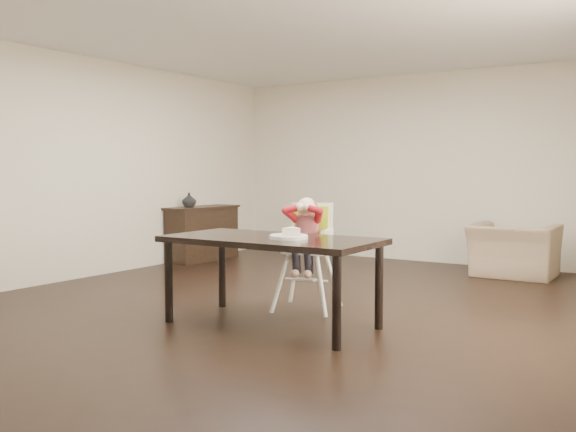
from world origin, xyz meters
name	(u,v)px	position (x,y,z in m)	size (l,w,h in m)	color
ground	(296,303)	(0.00, 0.00, 0.00)	(7.00, 7.00, 0.00)	black
room_walls	(296,114)	(0.00, 0.00, 1.86)	(6.02, 7.02, 2.71)	beige
dining_table	(271,247)	(0.30, -0.89, 0.67)	(1.80, 0.90, 0.75)	black
high_chair	(308,230)	(0.23, -0.16, 0.75)	(0.53, 0.53, 1.06)	white
plate	(290,235)	(0.50, -0.91, 0.78)	(0.34, 0.34, 0.09)	white
armchair	(514,242)	(1.44, 2.80, 0.44)	(1.00, 0.65, 0.87)	#9F8565
sideboard	(202,233)	(-2.78, 1.89, 0.40)	(0.44, 1.26, 0.79)	black
vase	(189,200)	(-2.78, 1.60, 0.89)	(0.20, 0.21, 0.20)	#99999E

